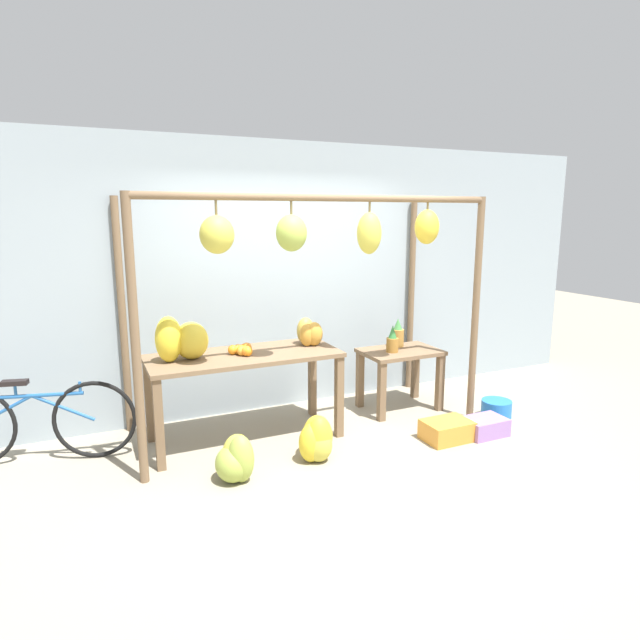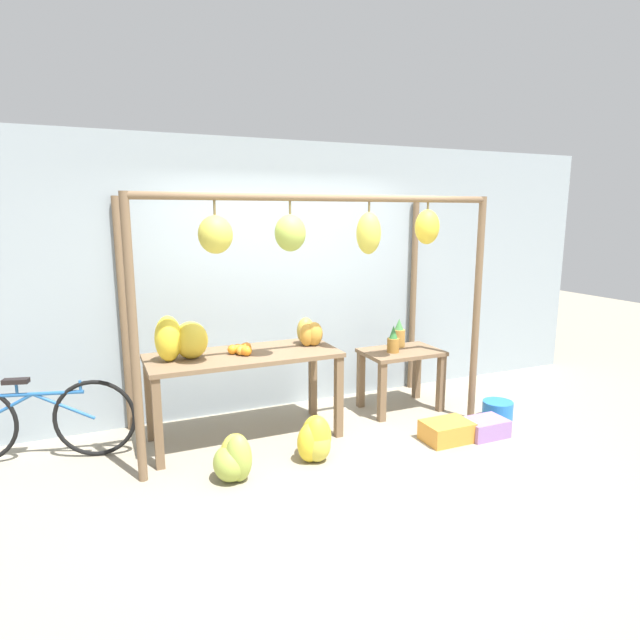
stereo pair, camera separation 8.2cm
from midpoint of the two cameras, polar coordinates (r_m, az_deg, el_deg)
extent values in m
plane|color=gray|center=(4.69, 3.30, -14.88)|extent=(20.00, 20.00, 0.00)
cube|color=#99A8B2|center=(5.69, -3.73, 4.54)|extent=(8.00, 0.08, 2.80)
cylinder|color=brown|center=(4.23, -18.70, -2.36)|extent=(0.07, 0.07, 2.22)
cylinder|color=brown|center=(5.49, 16.77, 0.80)|extent=(0.07, 0.07, 2.22)
cylinder|color=brown|center=(5.32, -19.80, 0.28)|extent=(0.07, 0.07, 2.22)
cylinder|color=brown|center=(6.37, 10.28, 2.49)|extent=(0.07, 0.07, 2.22)
cylinder|color=brown|center=(4.53, 1.50, 12.90)|extent=(3.21, 0.06, 0.06)
cylinder|color=brown|center=(4.22, -10.63, 11.70)|extent=(0.02, 0.02, 0.11)
ellipsoid|color=gold|center=(4.22, -10.53, 8.95)|extent=(0.27, 0.24, 0.30)
cylinder|color=brown|center=(4.40, -2.67, 11.89)|extent=(0.02, 0.02, 0.10)
ellipsoid|color=#9EB247|center=(4.40, -2.65, 9.26)|extent=(0.26, 0.23, 0.30)
cylinder|color=brown|center=(4.71, 5.77, 11.91)|extent=(0.02, 0.02, 0.08)
ellipsoid|color=gold|center=(4.71, 5.72, 9.20)|extent=(0.22, 0.20, 0.36)
cylinder|color=brown|center=(5.03, 11.91, 11.81)|extent=(0.02, 0.02, 0.06)
ellipsoid|color=gold|center=(5.03, 11.82, 9.68)|extent=(0.23, 0.21, 0.31)
cube|color=brown|center=(4.91, -7.69, -3.79)|extent=(1.73, 0.72, 0.04)
cube|color=brown|center=(4.60, -16.41, -10.58)|extent=(0.07, 0.07, 0.78)
cube|color=brown|center=(5.03, 2.48, -8.20)|extent=(0.07, 0.07, 0.78)
cube|color=brown|center=(5.18, -17.32, -8.15)|extent=(0.07, 0.07, 0.78)
cube|color=brown|center=(5.56, -0.35, -6.25)|extent=(0.07, 0.07, 0.78)
cube|color=brown|center=(5.72, 9.08, -3.40)|extent=(0.82, 0.55, 0.04)
cube|color=brown|center=(5.45, 7.06, -7.66)|extent=(0.07, 0.07, 0.61)
cube|color=brown|center=(5.83, 13.17, -6.60)|extent=(0.07, 0.07, 0.61)
cube|color=brown|center=(5.82, 4.78, -6.36)|extent=(0.07, 0.07, 0.61)
cube|color=brown|center=(6.18, 10.66, -5.47)|extent=(0.07, 0.07, 0.61)
ellipsoid|color=gold|center=(4.78, -13.12, -2.10)|extent=(0.35, 0.33, 0.33)
ellipsoid|color=yellow|center=(4.73, -15.40, -1.94)|extent=(0.32, 0.32, 0.40)
sphere|color=orange|center=(4.89, -8.35, -3.12)|extent=(0.08, 0.08, 0.08)
sphere|color=orange|center=(4.92, -8.29, -3.02)|extent=(0.08, 0.08, 0.08)
sphere|color=orange|center=(4.87, -7.98, -3.14)|extent=(0.09, 0.09, 0.09)
sphere|color=orange|center=(4.81, -7.32, -3.28)|extent=(0.09, 0.09, 0.09)
sphere|color=orange|center=(4.93, -7.58, -2.96)|extent=(0.09, 0.09, 0.09)
sphere|color=orange|center=(4.88, -8.85, -3.12)|extent=(0.09, 0.09, 0.09)
sphere|color=orange|center=(4.92, -7.38, -2.92)|extent=(0.09, 0.09, 0.09)
sphere|color=orange|center=(4.81, -7.45, -3.28)|extent=(0.09, 0.09, 0.09)
sphere|color=orange|center=(4.83, -7.94, -3.30)|extent=(0.08, 0.08, 0.08)
cylinder|color=#B27F38|center=(5.85, 8.79, -1.93)|extent=(0.14, 0.14, 0.19)
cone|color=#428442|center=(5.82, 8.84, -0.45)|extent=(0.09, 0.09, 0.12)
cylinder|color=#A3702D|center=(5.61, 8.22, -2.69)|extent=(0.13, 0.13, 0.15)
cone|color=#337538|center=(5.58, 8.26, -1.26)|extent=(0.09, 0.09, 0.14)
ellipsoid|color=#9EB247|center=(4.43, -8.29, -14.54)|extent=(0.27, 0.28, 0.29)
ellipsoid|color=yellow|center=(4.47, -8.28, -13.94)|extent=(0.27, 0.28, 0.33)
ellipsoid|color=gold|center=(4.42, -8.57, -14.11)|extent=(0.33, 0.33, 0.36)
ellipsoid|color=#9EB247|center=(4.38, -9.02, -14.85)|extent=(0.27, 0.30, 0.29)
ellipsoid|color=#9EB247|center=(4.34, -8.13, -14.38)|extent=(0.29, 0.29, 0.39)
ellipsoid|color=yellow|center=(4.61, 0.26, -12.60)|extent=(0.23, 0.21, 0.39)
ellipsoid|color=yellow|center=(4.70, 0.11, -12.29)|extent=(0.32, 0.34, 0.37)
ellipsoid|color=yellow|center=(4.62, -0.57, -12.95)|extent=(0.28, 0.27, 0.34)
ellipsoid|color=gold|center=(4.63, 0.16, -13.17)|extent=(0.32, 0.31, 0.30)
cube|color=orange|center=(5.18, 13.83, -11.45)|extent=(0.44, 0.31, 0.19)
cylinder|color=blue|center=(5.82, 18.80, -9.11)|extent=(0.30, 0.30, 0.19)
torus|color=black|center=(5.02, -22.43, -9.67)|extent=(0.67, 0.20, 0.69)
cylinder|color=#235B9E|center=(5.07, -27.91, -7.01)|extent=(0.79, 0.23, 0.03)
cylinder|color=#235B9E|center=(5.19, -30.29, -8.27)|extent=(0.48, 0.15, 0.27)
cylinder|color=#235B9E|center=(5.04, -25.19, -8.34)|extent=(0.48, 0.15, 0.27)
cylinder|color=#235B9E|center=(5.10, -29.23, -6.46)|extent=(0.02, 0.02, 0.10)
cube|color=black|center=(5.08, -29.30, -5.71)|extent=(0.21, 0.13, 0.04)
cylinder|color=#235B9E|center=(4.95, -23.76, -6.48)|extent=(0.02, 0.02, 0.10)
ellipsoid|color=#B2993D|center=(5.19, -1.09, -1.14)|extent=(0.20, 0.18, 0.26)
ellipsoid|color=gold|center=(5.12, -0.16, -1.49)|extent=(0.18, 0.16, 0.23)
ellipsoid|color=#B2993D|center=(5.15, -0.31, -1.59)|extent=(0.21, 0.22, 0.20)
ellipsoid|color=gold|center=(5.10, -0.93, -1.59)|extent=(0.17, 0.15, 0.22)
cube|color=#9970B7|center=(5.38, 17.60, -10.88)|extent=(0.39, 0.28, 0.17)
camera|label=1|loc=(0.04, -89.54, 0.09)|focal=30.00mm
camera|label=2|loc=(0.04, 90.46, -0.09)|focal=30.00mm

